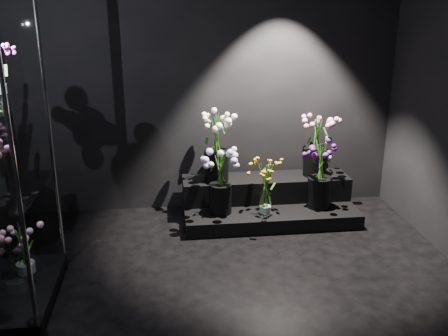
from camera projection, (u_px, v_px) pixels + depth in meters
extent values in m
plane|color=black|center=(235.00, 308.00, 3.73)|extent=(4.00, 4.00, 0.00)
plane|color=black|center=(208.00, 80.00, 5.16)|extent=(4.00, 0.00, 4.00)
plane|color=black|center=(338.00, 297.00, 1.40)|extent=(4.00, 0.00, 4.00)
cube|color=black|center=(269.00, 212.00, 5.24)|extent=(1.78, 0.79, 0.15)
cube|color=black|center=(266.00, 188.00, 5.36)|extent=(1.78, 0.39, 0.25)
cube|color=black|center=(14.00, 294.00, 3.82)|extent=(0.62, 1.04, 0.10)
cylinder|color=white|center=(265.00, 203.00, 5.00)|extent=(0.12, 0.12, 0.22)
cylinder|color=black|center=(220.00, 198.00, 4.99)|extent=(0.23, 0.23, 0.30)
cylinder|color=black|center=(319.00, 192.00, 5.13)|extent=(0.25, 0.25, 0.32)
cylinder|color=black|center=(216.00, 165.00, 5.19)|extent=(0.25, 0.25, 0.32)
cylinder|color=black|center=(315.00, 162.00, 5.33)|extent=(0.25, 0.25, 0.30)
cylinder|color=white|center=(25.00, 259.00, 3.98)|extent=(0.16, 0.16, 0.24)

